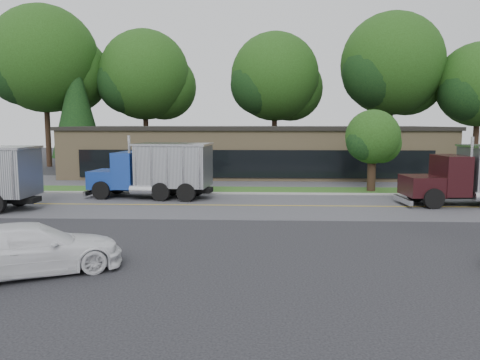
# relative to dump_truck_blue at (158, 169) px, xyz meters

# --- Properties ---
(ground) EXTENTS (140.00, 140.00, 0.00)m
(ground) POSITION_rel_dump_truck_blue_xyz_m (3.82, -11.47, -1.80)
(ground) COLOR #39393F
(ground) RESTS_ON ground
(road) EXTENTS (60.00, 8.00, 0.02)m
(road) POSITION_rel_dump_truck_blue_xyz_m (3.82, -2.47, -1.80)
(road) COLOR slate
(road) RESTS_ON ground
(center_line) EXTENTS (60.00, 0.12, 0.01)m
(center_line) POSITION_rel_dump_truck_blue_xyz_m (3.82, -2.47, -1.80)
(center_line) COLOR gold
(center_line) RESTS_ON ground
(curb) EXTENTS (60.00, 0.30, 0.12)m
(curb) POSITION_rel_dump_truck_blue_xyz_m (3.82, 1.73, -1.80)
(curb) COLOR #9E9E99
(curb) RESTS_ON ground
(grass_verge) EXTENTS (60.00, 3.40, 0.03)m
(grass_verge) POSITION_rel_dump_truck_blue_xyz_m (3.82, 3.53, -1.80)
(grass_verge) COLOR #2E4B1A
(grass_verge) RESTS_ON ground
(far_parking) EXTENTS (60.00, 7.00, 0.02)m
(far_parking) POSITION_rel_dump_truck_blue_xyz_m (3.82, 8.53, -1.80)
(far_parking) COLOR slate
(far_parking) RESTS_ON ground
(strip_mall) EXTENTS (32.00, 12.00, 4.00)m
(strip_mall) POSITION_rel_dump_truck_blue_xyz_m (5.82, 14.53, 0.20)
(strip_mall) COLOR #9A835E
(strip_mall) RESTS_ON ground
(tree_far_a) EXTENTS (11.73, 11.04, 16.73)m
(tree_far_a) POSITION_rel_dump_truck_blue_xyz_m (-16.00, 20.67, 8.88)
(tree_far_a) COLOR #382619
(tree_far_a) RESTS_ON ground
(tree_far_b) EXTENTS (10.22, 9.62, 14.58)m
(tree_far_b) POSITION_rel_dump_truck_blue_xyz_m (-6.02, 22.65, 7.50)
(tree_far_b) COLOR #382619
(tree_far_b) RESTS_ON ground
(tree_far_c) EXTENTS (9.96, 9.37, 14.20)m
(tree_far_c) POSITION_rel_dump_truck_blue_xyz_m (7.97, 22.64, 7.26)
(tree_far_c) COLOR #382619
(tree_far_c) RESTS_ON ground
(tree_far_d) EXTENTS (11.15, 10.49, 15.90)m
(tree_far_d) POSITION_rel_dump_truck_blue_xyz_m (19.99, 21.66, 8.35)
(tree_far_d) COLOR #382619
(tree_far_d) RESTS_ON ground
(tree_far_e) EXTENTS (8.77, 8.26, 12.51)m
(tree_far_e) POSITION_rel_dump_truck_blue_xyz_m (27.95, 19.63, 6.18)
(tree_far_e) COLOR #382619
(tree_far_e) RESTS_ON ground
(evergreen_left) EXTENTS (5.13, 5.13, 11.65)m
(evergreen_left) POSITION_rel_dump_truck_blue_xyz_m (-12.18, 18.53, 4.60)
(evergreen_left) COLOR #382619
(evergreen_left) RESTS_ON ground
(tree_verge) EXTENTS (3.86, 3.63, 5.50)m
(tree_verge) POSITION_rel_dump_truck_blue_xyz_m (13.88, 3.57, 1.70)
(tree_verge) COLOR #382619
(tree_verge) RESTS_ON ground
(dump_truck_blue) EXTENTS (7.70, 3.49, 3.36)m
(dump_truck_blue) POSITION_rel_dump_truck_blue_xyz_m (0.00, 0.00, 0.00)
(dump_truck_blue) COLOR black
(dump_truck_blue) RESTS_ON ground
(rally_car) EXTENTS (5.73, 4.42, 1.55)m
(rally_car) POSITION_rel_dump_truck_blue_xyz_m (-0.69, -14.63, -1.03)
(rally_car) COLOR white
(rally_car) RESTS_ON ground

